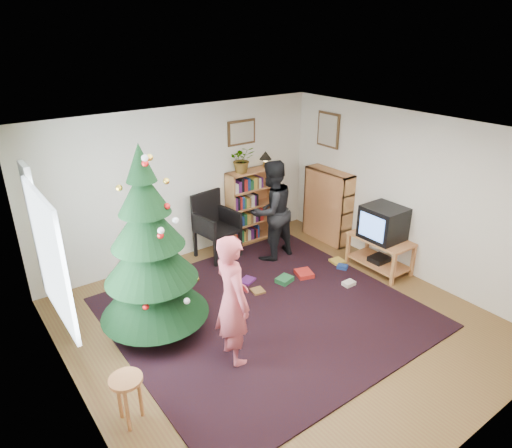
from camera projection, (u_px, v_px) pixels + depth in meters
floor at (279, 323)px, 6.03m from camera, size 5.00×5.00×0.00m
ceiling at (283, 136)px, 5.02m from camera, size 5.00×5.00×0.00m
wall_back at (183, 185)px, 7.36m from camera, size 5.00×0.02×2.50m
wall_front at (477, 345)px, 3.68m from camera, size 5.00×0.02×2.50m
wall_left at (69, 308)px, 4.16m from camera, size 0.02×5.00×2.50m
wall_right at (409, 196)px, 6.88m from camera, size 0.02×5.00×2.50m
rug at (265, 312)px, 6.24m from camera, size 3.80×3.60×0.02m
window_pane at (50, 258)px, 4.52m from camera, size 0.04×1.20×1.40m
curtain at (38, 233)px, 5.06m from camera, size 0.06×0.35×1.60m
picture_back at (242, 132)px, 7.69m from camera, size 0.55×0.03×0.42m
picture_right at (328, 130)px, 7.88m from camera, size 0.03×0.50×0.60m
christmas_tree at (150, 260)px, 5.49m from camera, size 1.35×1.35×2.45m
bookshelf_back at (252, 204)px, 8.17m from camera, size 0.95×0.30×1.30m
bookshelf_right at (328, 205)px, 8.14m from camera, size 0.30×0.95×1.30m
tv_stand at (380, 250)px, 7.24m from camera, size 0.54×0.97×0.55m
crt_tv at (383, 223)px, 7.05m from camera, size 0.55×0.60×0.52m
armchair at (213, 222)px, 7.62m from camera, size 0.67×0.68×1.09m
stool at (127, 388)px, 4.38m from camera, size 0.33×0.33×0.54m
person_standing at (232, 300)px, 5.09m from camera, size 0.44×0.62×1.59m
person_by_chair at (271, 211)px, 7.41m from camera, size 0.87×0.71×1.68m
potted_plant at (242, 159)px, 7.71m from camera, size 0.52×0.49×0.46m
table_lamp at (265, 156)px, 8.00m from camera, size 0.22×0.22×0.29m
floor_clutter at (304, 276)px, 7.06m from camera, size 1.80×1.19×0.08m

